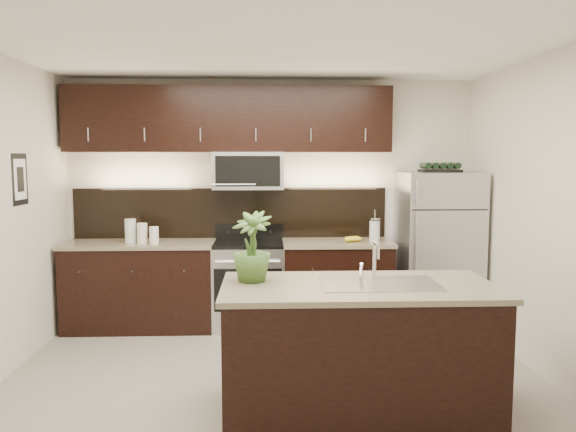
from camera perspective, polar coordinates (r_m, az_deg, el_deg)
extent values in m
plane|color=gray|center=(4.69, -1.39, -17.18)|extent=(4.50, 4.50, 0.00)
cube|color=beige|center=(6.33, -1.71, 1.50)|extent=(4.50, 0.02, 2.70)
cube|color=beige|center=(2.36, -0.70, -6.11)|extent=(4.50, 0.02, 2.70)
cube|color=beige|center=(4.92, 25.79, -0.39)|extent=(0.02, 4.00, 2.70)
cube|color=white|center=(4.40, -1.48, 17.20)|extent=(4.50, 4.00, 0.02)
cube|color=black|center=(5.51, -25.56, 3.38)|extent=(0.01, 0.32, 0.46)
cube|color=white|center=(5.51, -25.53, 3.38)|extent=(0.00, 0.24, 0.36)
cube|color=black|center=(6.31, -14.71, -6.99)|extent=(1.57, 0.62, 0.90)
cube|color=black|center=(6.21, 4.96, -7.01)|extent=(1.16, 0.62, 0.90)
cube|color=#B2B2B7|center=(6.16, -3.99, -7.10)|extent=(0.76, 0.62, 0.90)
cube|color=black|center=(6.08, -4.03, -2.83)|extent=(0.76, 0.60, 0.03)
cube|color=tan|center=(6.22, -14.83, -2.76)|extent=(1.59, 0.65, 0.04)
cube|color=tan|center=(6.12, 5.00, -2.72)|extent=(1.18, 0.65, 0.04)
cube|color=black|center=(6.34, -5.82, 0.30)|extent=(3.49, 0.02, 0.56)
cube|color=#B2B2B7|center=(6.12, -4.05, 4.62)|extent=(0.76, 0.40, 0.40)
cube|color=black|center=(6.17, -6.01, 9.72)|extent=(3.49, 0.33, 0.70)
cube|color=black|center=(4.21, 7.12, -13.43)|extent=(1.90, 0.90, 0.90)
cube|color=tan|center=(4.07, 7.20, -7.18)|extent=(1.96, 0.96, 0.04)
cube|color=silver|center=(4.10, 9.29, -6.77)|extent=(0.84, 0.50, 0.01)
cylinder|color=silver|center=(4.27, 8.75, -4.67)|extent=(0.03, 0.03, 0.24)
cylinder|color=silver|center=(4.18, 8.97, -2.82)|extent=(0.02, 0.14, 0.02)
cylinder|color=silver|center=(4.12, 9.15, -3.66)|extent=(0.02, 0.02, 0.10)
cube|color=#B2B2B7|center=(6.31, 14.96, -3.35)|extent=(0.81, 0.73, 1.69)
cube|color=black|center=(6.23, 15.17, 4.46)|extent=(0.42, 0.26, 0.03)
cylinder|color=black|center=(6.18, 13.77, 4.95)|extent=(0.07, 0.24, 0.07)
cylinder|color=black|center=(6.20, 14.48, 4.93)|extent=(0.07, 0.24, 0.07)
cylinder|color=black|center=(6.23, 15.18, 4.92)|extent=(0.07, 0.24, 0.07)
cylinder|color=black|center=(6.25, 15.88, 4.90)|extent=(0.07, 0.24, 0.07)
cylinder|color=black|center=(6.28, 16.57, 4.88)|extent=(0.07, 0.24, 0.07)
imported|color=#3C5D25|center=(4.10, -3.69, -3.13)|extent=(0.36, 0.36, 0.51)
cylinder|color=silver|center=(6.17, -15.70, -1.46)|extent=(0.12, 0.12, 0.26)
cylinder|color=white|center=(6.10, -14.59, -1.72)|extent=(0.11, 0.11, 0.21)
cylinder|color=white|center=(6.03, -13.45, -1.93)|extent=(0.10, 0.10, 0.18)
cylinder|color=silver|center=(6.12, 8.79, -1.53)|extent=(0.11, 0.11, 0.22)
cylinder|color=silver|center=(6.10, 8.80, -0.39)|extent=(0.12, 0.12, 0.02)
cylinder|color=silver|center=(6.10, 8.81, 0.13)|extent=(0.01, 0.01, 0.09)
ellipsoid|color=yellow|center=(6.05, 6.03, -2.35)|extent=(0.25, 0.23, 0.06)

